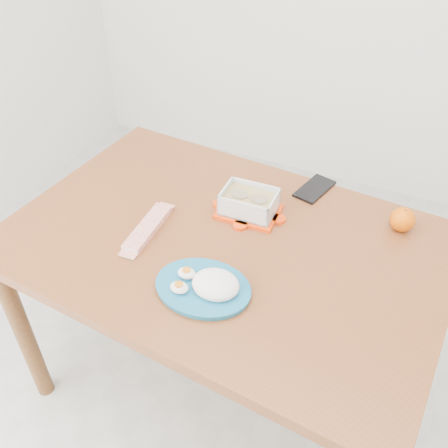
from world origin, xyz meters
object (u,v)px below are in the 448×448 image
at_px(food_container, 249,203).
at_px(rice_plate, 207,285).
at_px(orange_fruit, 402,220).
at_px(dining_table, 224,261).
at_px(smartphone, 315,189).

relative_size(food_container, rice_plate, 0.73).
xyz_separation_m(food_container, orange_fruit, (0.45, 0.12, -0.00)).
bearing_deg(orange_fruit, rice_plate, -131.42).
height_order(dining_table, orange_fruit, orange_fruit).
distance_m(dining_table, food_container, 0.20).
height_order(food_container, orange_fruit, food_container).
bearing_deg(rice_plate, dining_table, 100.51).
distance_m(dining_table, smartphone, 0.41).
height_order(orange_fruit, smartphone, orange_fruit).
bearing_deg(dining_table, food_container, 87.91).
bearing_deg(food_container, orange_fruit, 13.03).
height_order(food_container, rice_plate, food_container).
distance_m(orange_fruit, rice_plate, 0.64).
relative_size(food_container, smartphone, 1.24).
xyz_separation_m(dining_table, rice_plate, (0.05, -0.21, 0.11)).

